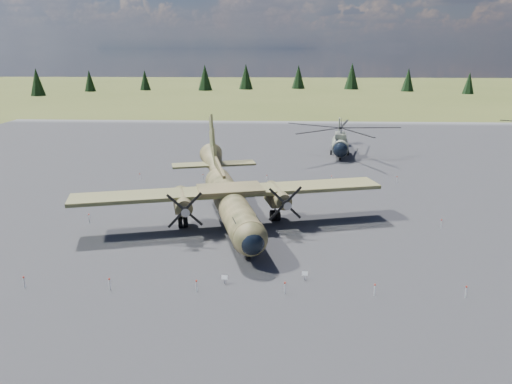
{
  "coord_description": "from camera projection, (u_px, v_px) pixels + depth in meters",
  "views": [
    {
      "loc": [
        1.5,
        -44.05,
        15.94
      ],
      "look_at": [
        -0.69,
        2.0,
        2.66
      ],
      "focal_mm": 35.0,
      "sensor_mm": 36.0,
      "label": 1
    }
  ],
  "objects": [
    {
      "name": "transport_plane",
      "position": [
        229.0,
        195.0,
        46.86
      ],
      "size": [
        28.23,
        25.25,
        9.38
      ],
      "rotation": [
        0.0,
        0.0,
        0.26
      ],
      "color": "#35361D",
      "rests_on": "ground"
    },
    {
      "name": "helicopter_near",
      "position": [
        341.0,
        135.0,
        75.67
      ],
      "size": [
        19.82,
        22.19,
        4.62
      ],
      "rotation": [
        0.0,
        0.0,
        -0.1
      ],
      "color": "gray",
      "rests_on": "ground"
    },
    {
      "name": "barrier_fence",
      "position": [
        257.0,
        220.0,
        46.57
      ],
      "size": [
        33.12,
        29.62,
        0.85
      ],
      "color": "silver",
      "rests_on": "ground"
    },
    {
      "name": "info_placard_left",
      "position": [
        225.0,
        278.0,
        34.97
      ],
      "size": [
        0.44,
        0.22,
        0.67
      ],
      "rotation": [
        0.0,
        0.0,
        -0.1
      ],
      "color": "gray",
      "rests_on": "ground"
    },
    {
      "name": "ground",
      "position": [
        262.0,
        225.0,
        46.76
      ],
      "size": [
        500.0,
        500.0,
        0.0
      ],
      "primitive_type": "plane",
      "color": "#505526",
      "rests_on": "ground"
    },
    {
      "name": "apron",
      "position": [
        265.0,
        195.0,
        56.36
      ],
      "size": [
        120.0,
        120.0,
        0.04
      ],
      "primitive_type": "cube",
      "color": "#5A5A5F",
      "rests_on": "ground"
    },
    {
      "name": "treeline",
      "position": [
        298.0,
        191.0,
        40.87
      ],
      "size": [
        336.84,
        336.46,
        10.99
      ],
      "color": "black",
      "rests_on": "ground"
    },
    {
      "name": "info_placard_right",
      "position": [
        305.0,
        274.0,
        35.57
      ],
      "size": [
        0.44,
        0.21,
        0.66
      ],
      "rotation": [
        0.0,
        0.0,
        -0.08
      ],
      "color": "gray",
      "rests_on": "ground"
    }
  ]
}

